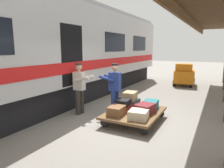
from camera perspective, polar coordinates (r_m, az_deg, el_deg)
ground_plane at (r=6.26m, az=6.15°, el=-10.55°), size 60.00×60.00×0.00m
train_car at (r=8.02m, az=-19.44°, el=8.51°), size 3.02×18.21×4.00m
luggage_cart at (r=6.23m, az=6.24°, el=-8.04°), size 1.47×1.96×0.31m
suitcase_brown_leather at (r=5.84m, az=1.25°, el=-7.46°), size 0.42×0.54×0.26m
suitcase_slate_roller at (r=6.79m, az=5.35°, el=-5.13°), size 0.45×0.56×0.23m
suitcase_maroon_trunk at (r=6.07m, az=9.19°, el=-6.80°), size 0.53×0.63×0.28m
suitcase_cream_canvas at (r=5.59m, az=7.38°, el=-8.46°), size 0.54×0.54×0.24m
suitcase_burgundy_valise at (r=6.32m, az=3.45°, el=-6.57°), size 0.39×0.64×0.16m
suitcase_teal_softside at (r=6.57m, az=10.71°, el=-5.66°), size 0.47×0.61×0.25m
suitcase_black_hardshell at (r=6.26m, az=3.09°, el=-5.12°), size 0.43×0.46×0.18m
suitcase_tan_vintage at (r=6.73m, az=5.07°, el=-3.20°), size 0.44×0.55×0.24m
porter_in_overalls at (r=6.66m, az=0.64°, el=-0.96°), size 0.67×0.42×1.70m
porter_by_door at (r=6.85m, az=-8.95°, el=-0.78°), size 0.67×0.44×1.70m
baggage_tug at (r=12.77m, az=19.51°, el=2.39°), size 1.27×1.81×1.30m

